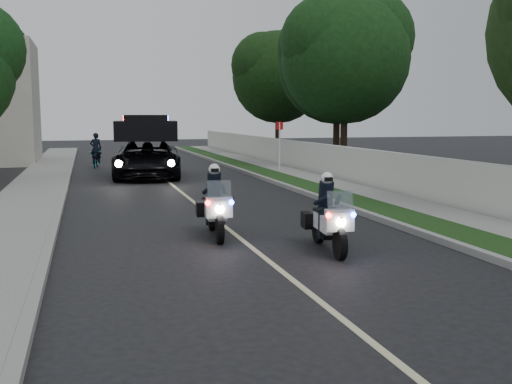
# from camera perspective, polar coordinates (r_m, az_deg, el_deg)

# --- Properties ---
(ground) EXTENTS (120.00, 120.00, 0.00)m
(ground) POSITION_cam_1_polar(r_m,az_deg,el_deg) (12.04, 0.26, -5.92)
(ground) COLOR black
(ground) RESTS_ON ground
(curb_right) EXTENTS (0.20, 60.00, 0.15)m
(curb_right) POSITION_cam_1_polar(r_m,az_deg,el_deg) (22.65, 3.15, 0.50)
(curb_right) COLOR gray
(curb_right) RESTS_ON ground
(grass_verge) EXTENTS (1.20, 60.00, 0.16)m
(grass_verge) POSITION_cam_1_polar(r_m,az_deg,el_deg) (22.89, 4.80, 0.57)
(grass_verge) COLOR #193814
(grass_verge) RESTS_ON ground
(sidewalk_right) EXTENTS (1.40, 60.00, 0.16)m
(sidewalk_right) POSITION_cam_1_polar(r_m,az_deg,el_deg) (23.38, 7.78, 0.67)
(sidewalk_right) COLOR gray
(sidewalk_right) RESTS_ON ground
(property_wall) EXTENTS (0.22, 60.00, 1.50)m
(property_wall) POSITION_cam_1_polar(r_m,az_deg,el_deg) (23.73, 10.02, 2.35)
(property_wall) COLOR beige
(property_wall) RESTS_ON ground
(curb_left) EXTENTS (0.20, 60.00, 0.15)m
(curb_left) POSITION_cam_1_polar(r_m,az_deg,el_deg) (21.43, -18.05, -0.24)
(curb_left) COLOR gray
(curb_left) RESTS_ON ground
(sidewalk_left) EXTENTS (2.00, 60.00, 0.16)m
(sidewalk_left) POSITION_cam_1_polar(r_m,az_deg,el_deg) (21.50, -20.98, -0.33)
(sidewalk_left) COLOR gray
(sidewalk_left) RESTS_ON ground
(lane_marking) EXTENTS (0.12, 50.00, 0.01)m
(lane_marking) POSITION_cam_1_polar(r_m,az_deg,el_deg) (21.68, -7.15, -0.04)
(lane_marking) COLOR #BFB78C
(lane_marking) RESTS_ON ground
(police_moto_left) EXTENTS (0.88, 2.03, 1.68)m
(police_moto_left) POSITION_cam_1_polar(r_m,az_deg,el_deg) (13.76, -3.91, -4.26)
(police_moto_left) COLOR silver
(police_moto_left) RESTS_ON ground
(police_moto_right) EXTENTS (0.88, 1.97, 1.62)m
(police_moto_right) POSITION_cam_1_polar(r_m,az_deg,el_deg) (12.39, 6.93, -5.59)
(police_moto_right) COLOR silver
(police_moto_right) RESTS_ON ground
(police_suv) EXTENTS (3.60, 6.50, 3.01)m
(police_suv) POSITION_cam_1_polar(r_m,az_deg,el_deg) (27.35, -10.35, 1.41)
(police_suv) COLOR black
(police_suv) RESTS_ON ground
(bicycle) EXTENTS (0.82, 1.78, 0.90)m
(bicycle) POSITION_cam_1_polar(r_m,az_deg,el_deg) (33.20, -15.10, 2.30)
(bicycle) COLOR black
(bicycle) RESTS_ON ground
(cyclist) EXTENTS (0.62, 0.43, 1.67)m
(cyclist) POSITION_cam_1_polar(r_m,az_deg,el_deg) (33.20, -15.10, 2.30)
(cyclist) COLOR black
(cyclist) RESTS_ON ground
(sign_post) EXTENTS (0.46, 0.46, 2.56)m
(sign_post) POSITION_cam_1_polar(r_m,az_deg,el_deg) (29.77, 2.25, 1.99)
(sign_post) COLOR red
(sign_post) RESTS_ON ground
(tree_right_c) EXTENTS (8.40, 8.40, 10.74)m
(tree_right_c) POSITION_cam_1_polar(r_m,az_deg,el_deg) (33.10, 7.68, 2.47)
(tree_right_c) COLOR #103310
(tree_right_c) RESTS_ON ground
(tree_right_d) EXTENTS (7.57, 7.57, 10.94)m
(tree_right_d) POSITION_cam_1_polar(r_m,az_deg,el_deg) (31.18, 8.38, 2.16)
(tree_right_d) COLOR #153B13
(tree_right_d) RESTS_ON ground
(tree_right_e) EXTENTS (8.18, 8.18, 10.54)m
(tree_right_e) POSITION_cam_1_polar(r_m,az_deg,el_deg) (41.61, 2.09, 3.51)
(tree_right_e) COLOR #153310
(tree_right_e) RESTS_ON ground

